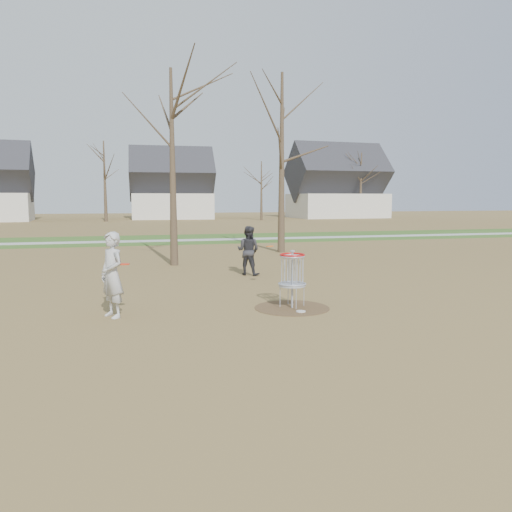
% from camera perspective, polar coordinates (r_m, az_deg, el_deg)
% --- Properties ---
extents(ground, '(160.00, 160.00, 0.00)m').
position_cam_1_polar(ground, '(12.02, 4.13, -5.95)').
color(ground, brown).
rests_on(ground, ground).
extents(green_band, '(160.00, 8.00, 0.01)m').
position_cam_1_polar(green_band, '(32.44, -7.84, 1.94)').
color(green_band, '#2D5119').
rests_on(green_band, ground).
extents(footpath, '(160.00, 1.50, 0.01)m').
position_cam_1_polar(footpath, '(31.45, -7.63, 1.82)').
color(footpath, '#9E9E99').
rests_on(footpath, green_band).
extents(dirt_circle, '(1.80, 1.80, 0.01)m').
position_cam_1_polar(dirt_circle, '(12.02, 4.13, -5.92)').
color(dirt_circle, '#47331E').
rests_on(dirt_circle, ground).
extents(player_standing, '(0.75, 0.82, 1.89)m').
position_cam_1_polar(player_standing, '(11.35, -16.13, -2.09)').
color(player_standing, '#B3B3B3').
rests_on(player_standing, ground).
extents(player_throwing, '(1.03, 0.99, 1.68)m').
position_cam_1_polar(player_throwing, '(16.98, -0.89, 0.62)').
color(player_throwing, '#2B2B2F').
rests_on(player_throwing, ground).
extents(disc_grounded, '(0.22, 0.22, 0.02)m').
position_cam_1_polar(disc_grounded, '(11.60, 5.14, -6.32)').
color(disc_grounded, silver).
rests_on(disc_grounded, dirt_circle).
extents(discs_in_play, '(4.33, 3.11, 0.06)m').
position_cam_1_polar(discs_in_play, '(12.82, -5.13, 0.30)').
color(discs_in_play, '#FE580D').
rests_on(discs_in_play, ground).
extents(disc_golf_basket, '(0.64, 0.64, 1.35)m').
position_cam_1_polar(disc_golf_basket, '(11.86, 4.17, -1.63)').
color(disc_golf_basket, '#9EA3AD').
rests_on(disc_golf_basket, ground).
extents(bare_trees, '(52.62, 44.98, 9.00)m').
position_cam_1_polar(bare_trees, '(47.30, -7.92, 9.86)').
color(bare_trees, '#382B1E').
rests_on(bare_trees, ground).
extents(houses_row, '(56.51, 10.01, 7.26)m').
position_cam_1_polar(houses_row, '(64.19, -7.39, 7.37)').
color(houses_row, silver).
rests_on(houses_row, ground).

